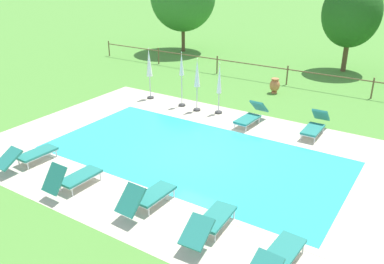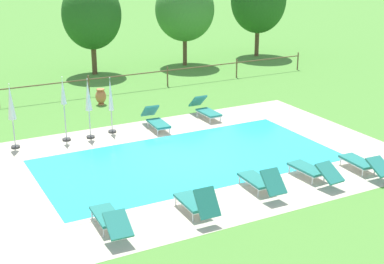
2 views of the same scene
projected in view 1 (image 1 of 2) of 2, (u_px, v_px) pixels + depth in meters
The scene contains 18 objects.
ground_plane at pixel (194, 155), 14.14m from camera, with size 160.00×160.00×0.00m, color #518E38.
pool_deck_paving at pixel (194, 155), 14.14m from camera, with size 14.93×9.82×0.01m, color beige.
swimming_pool_water at pixel (194, 155), 14.14m from camera, with size 10.34×5.23×0.01m, color #2DB7C6.
pool_coping_rim at pixel (194, 155), 14.14m from camera, with size 10.82×5.71×0.01m.
sun_lounger_north_near_steps at pixel (315, 125), 15.65m from camera, with size 0.62×1.96×0.89m.
sun_lounger_north_mid at pixel (278, 257), 8.81m from camera, with size 0.71×2.10×0.71m.
sun_lounger_north_far at pixel (251, 116), 16.61m from camera, with size 0.73×1.99×0.89m.
sun_lounger_north_end at pixel (148, 196), 11.00m from camera, with size 0.67×1.95×0.93m.
sun_lounger_south_near_corner at pixel (73, 177), 11.89m from camera, with size 0.64×1.83×1.02m.
sun_lounger_south_mid at pixel (211, 221), 9.98m from camera, with size 0.71×2.08×0.76m.
sun_lounger_south_far at pixel (29, 155), 13.36m from camera, with size 0.69×2.07×0.76m.
patio_umbrella_closed_row_west at pixel (149, 65), 19.20m from camera, with size 0.32×0.32×2.47m.
patio_umbrella_closed_row_mid_west at pixel (219, 83), 17.41m from camera, with size 0.32×0.32×2.28m.
patio_umbrella_closed_row_centre at pixel (182, 71), 18.18m from camera, with size 0.32×0.32×2.54m.
patio_umbrella_closed_row_mid_east at pixel (197, 77), 17.65m from camera, with size 0.32×0.32×2.39m.
terracotta_urn_near_fence at pixel (275, 85), 20.46m from camera, with size 0.50×0.50×0.77m.
perimeter_fence at pixel (287, 72), 21.69m from camera, with size 26.03×0.08×1.05m.
tree_centre at pixel (352, 13), 23.27m from camera, with size 3.34×3.34×5.39m.
Camera 1 is at (6.80, -10.69, 6.33)m, focal length 37.92 mm.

